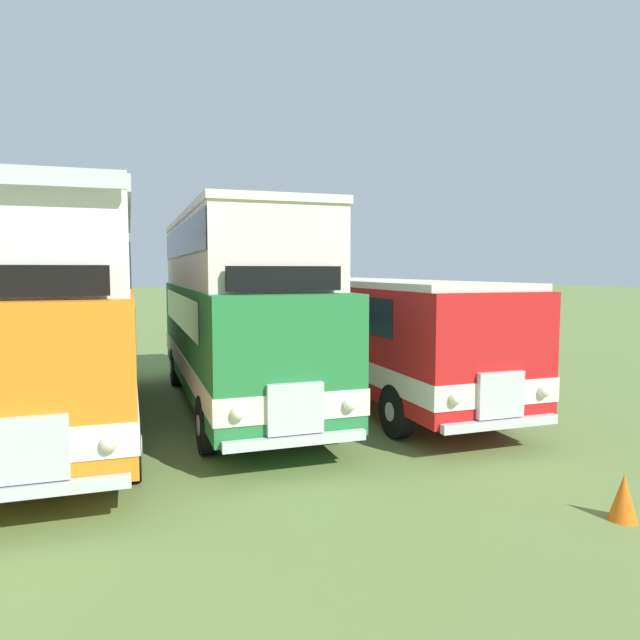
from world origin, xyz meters
TOP-DOWN VIEW (x-y plane):
  - bus_sixth_in_row at (5.37, -0.27)m, footprint 2.97×10.30m
  - bus_seventh_in_row at (8.95, 0.46)m, footprint 2.89×10.10m
  - bus_eighth_in_row at (12.53, 0.03)m, footprint 2.84×10.01m
  - cone_near_end at (12.25, -7.59)m, footprint 0.36×0.36m

SIDE VIEW (x-z plane):
  - cone_near_end at x=12.25m, z-range 0.00..0.62m
  - bus_eighth_in_row at x=12.53m, z-range 0.26..3.25m
  - bus_sixth_in_row at x=5.37m, z-range 0.10..4.62m
  - bus_seventh_in_row at x=8.95m, z-range 0.22..4.71m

